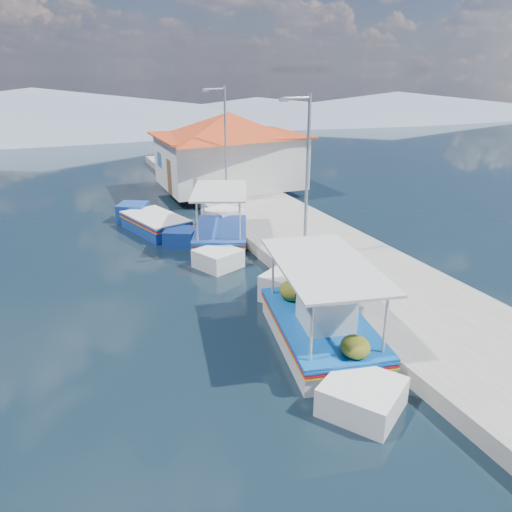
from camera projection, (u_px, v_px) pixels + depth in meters
name	position (u px, v px, depth m)	size (l,w,h in m)	color
ground	(205.00, 311.00, 15.79)	(160.00, 160.00, 0.00)	black
quay	(289.00, 230.00, 23.00)	(5.00, 44.00, 0.50)	#AEAAA3
bollards	(253.00, 232.00, 21.46)	(0.20, 17.20, 0.30)	#A5A8AD
main_caique	(319.00, 326.00, 13.79)	(3.39, 8.11, 2.72)	white
caique_green_canopy	(220.00, 236.00, 21.67)	(3.87, 6.85, 2.75)	white
caique_blue_hull	(156.00, 225.00, 23.51)	(3.13, 6.28, 1.17)	#183D95
harbor_building	(229.00, 148.00, 29.99)	(10.49, 10.49, 4.40)	silver
lamp_post_near	(305.00, 170.00, 17.77)	(1.21, 0.14, 6.00)	#A5A8AD
lamp_post_far	(224.00, 140.00, 25.55)	(1.21, 0.14, 6.00)	#A5A8AD
mountain_ridge	(129.00, 111.00, 65.82)	(171.40, 96.00, 5.50)	slate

